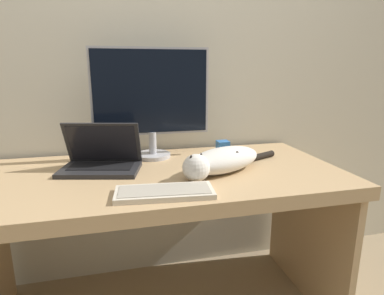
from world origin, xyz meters
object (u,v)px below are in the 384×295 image
Objects in this scene: laptop at (101,161)px; external_keyboard at (165,192)px; monitor at (151,98)px; cat at (221,160)px.

external_keyboard is (0.24, -0.36, -0.03)m from laptop.
monitor is at bearing 46.75° from laptop.
laptop is at bearing 128.71° from external_keyboard.
laptop is at bearing 138.36° from cat.
external_keyboard is 0.67× the size of cat.
cat reaches higher than external_keyboard.
cat is at bearing -3.78° from laptop.
laptop is 0.55m from cat.
monitor is 0.49m from cat.
cat is (0.29, 0.20, 0.05)m from external_keyboard.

